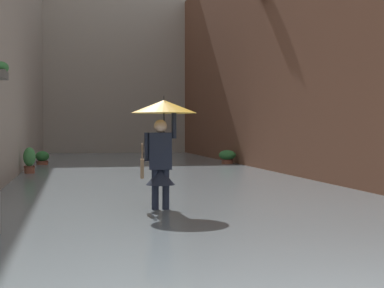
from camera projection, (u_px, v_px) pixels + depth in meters
ground_plane at (149, 177)px, 18.14m from camera, size 72.58×72.58×0.00m
flood_water at (149, 175)px, 18.13m from camera, size 8.60×35.03×0.15m
building_facade_left at (296, 42)px, 18.97m from camera, size 2.04×33.03×8.64m
building_facade_far at (114, 51)px, 33.07m from camera, size 11.40×1.80×11.78m
person_wading at (162, 130)px, 9.88m from camera, size 1.12×1.12×2.08m
potted_plant_near_left at (227, 157)px, 22.48m from camera, size 0.66×0.66×0.68m
potted_plant_near_right at (42, 159)px, 22.01m from camera, size 0.50×0.50×0.66m
potted_plant_far_right at (29, 162)px, 17.77m from camera, size 0.37×0.37×0.95m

